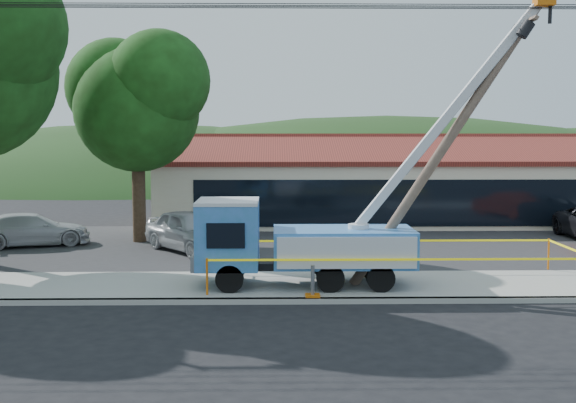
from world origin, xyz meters
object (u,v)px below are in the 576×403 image
(car_silver, at_px, (191,254))
(car_white, at_px, (32,248))
(leaning_pole, at_px, (455,130))
(utility_truck, at_px, (300,238))

(car_silver, xyz_separation_m, car_white, (-6.68, 1.51, 0.00))
(leaning_pole, height_order, car_silver, leaning_pole)
(leaning_pole, bearing_deg, car_silver, 143.20)
(car_silver, bearing_deg, utility_truck, -95.00)
(utility_truck, xyz_separation_m, car_silver, (-4.05, 6.57, -1.57))
(leaning_pole, relative_size, car_silver, 1.81)
(car_silver, bearing_deg, car_white, 130.61)
(car_silver, relative_size, car_white, 1.03)
(utility_truck, height_order, leaning_pole, utility_truck)
(car_white, bearing_deg, leaning_pole, -137.43)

